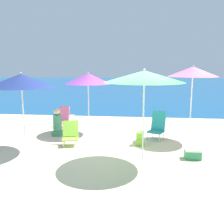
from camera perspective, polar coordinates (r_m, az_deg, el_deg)
The scene contains 13 objects.
ground_plane at distance 6.65m, azimuth 1.36°, elevation -9.87°, with size 60.00×60.00×0.00m, color beige.
sea_water at distance 31.40m, azimuth 5.34°, elevation 6.16°, with size 60.00×40.00×0.01m.
beach_umbrella_navy at distance 6.97m, azimuth -20.04°, elevation 6.76°, with size 1.79×1.79×2.15m.
beach_umbrella_pink at distance 8.03m, azimuth 18.00°, elevation 8.76°, with size 1.51×1.51×2.34m.
beach_umbrella_purple at distance 8.57m, azimuth -5.48°, elevation 7.63°, with size 1.56×1.56×2.12m.
beach_umbrella_green at distance 5.74m, azimuth 7.38°, elevation 8.04°, with size 1.84×1.84×2.25m.
beach_chair_lime at distance 7.50m, azimuth -9.46°, elevation -4.83°, with size 0.56×0.59×0.71m.
beach_chair_teal at distance 8.07m, azimuth 10.34°, elevation -3.03°, with size 0.63×0.66×0.90m.
beach_chair_pink at distance 9.79m, azimuth -11.08°, elevation -1.21°, with size 0.54×0.60×0.79m.
person_seated_near at distance 8.58m, azimuth -12.37°, elevation -2.64°, with size 0.32×0.37×0.93m.
backpack_lime at distance 7.46m, azimuth 6.44°, elevation -6.10°, with size 0.24×0.26×0.39m.
cooler_box at distance 6.69m, azimuth 18.00°, elevation -9.04°, with size 0.40×0.28×0.27m.
seagull at distance 11.16m, azimuth -9.28°, elevation -0.92°, with size 0.27×0.11×0.23m.
Camera 1 is at (0.53, -6.22, 2.30)m, focal length 40.00 mm.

